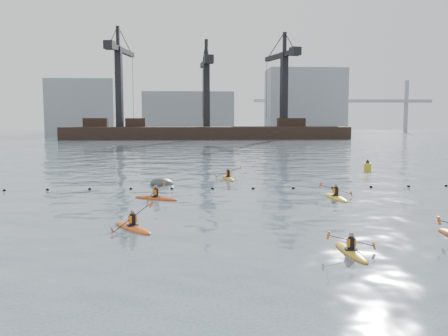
{
  "coord_description": "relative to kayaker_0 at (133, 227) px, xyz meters",
  "views": [
    {
      "loc": [
        -3.39,
        -12.15,
        5.19
      ],
      "look_at": [
        -1.92,
        10.64,
        2.8
      ],
      "focal_mm": 38.0,
      "sensor_mm": 36.0,
      "label": 1
    }
  ],
  "objects": [
    {
      "name": "ground",
      "position": [
        6.28,
        -10.04,
        -0.1
      ],
      "size": [
        400.0,
        400.0,
        0.0
      ],
      "primitive_type": "plane",
      "color": "#3E4E5A",
      "rests_on": "ground"
    },
    {
      "name": "float_line",
      "position": [
        5.78,
        12.5,
        -0.07
      ],
      "size": [
        33.24,
        0.73,
        0.24
      ],
      "color": "black",
      "rests_on": "ground"
    },
    {
      "name": "barge_pier",
      "position": [
        6.06,
        99.96,
        1.8
      ],
      "size": [
        72.0,
        19.3,
        29.5
      ],
      "color": "black",
      "rests_on": "ground"
    },
    {
      "name": "skyline",
      "position": [
        8.51,
        140.24,
        9.15
      ],
      "size": [
        141.0,
        28.0,
        22.0
      ],
      "color": "gray",
      "rests_on": "ground"
    },
    {
      "name": "kayaker_0",
      "position": [
        0.0,
        0.0,
        0.0
      ],
      "size": [
        2.39,
        2.99,
        1.34
      ],
      "rotation": [
        0.0,
        0.0,
        0.62
      ],
      "color": "#ED5516",
      "rests_on": "ground"
    },
    {
      "name": "kayaker_1",
      "position": [
        8.95,
        -4.67,
        -0.01
      ],
      "size": [
        1.99,
        2.95,
        1.0
      ],
      "rotation": [
        0.0,
        0.0,
        0.07
      ],
      "color": "gold",
      "rests_on": "ground"
    },
    {
      "name": "kayaker_2",
      "position": [
        0.44,
        8.29,
        -0.0
      ],
      "size": [
        3.11,
        2.05,
        1.17
      ],
      "rotation": [
        0.0,
        0.0,
        1.08
      ],
      "color": "#CF4713",
      "rests_on": "ground"
    },
    {
      "name": "kayaker_3",
      "position": [
        12.15,
        7.82,
        0.01
      ],
      "size": [
        2.31,
        3.44,
        1.19
      ],
      "rotation": [
        0.0,
        0.0,
        0.12
      ],
      "color": "yellow",
      "rests_on": "ground"
    },
    {
      "name": "kayaker_5",
      "position": [
        5.86,
        18.2,
        0.01
      ],
      "size": [
        2.32,
        3.45,
        1.23
      ],
      "rotation": [
        0.0,
        0.0,
        0.14
      ],
      "color": "orange",
      "rests_on": "ground"
    },
    {
      "name": "mooring_buoy",
      "position": [
        0.45,
        14.98,
        -0.1
      ],
      "size": [
        2.69,
        2.53,
        1.55
      ],
      "primitive_type": "ellipsoid",
      "rotation": [
        0.0,
        0.21,
        0.68
      ],
      "color": "#373A3C",
      "rests_on": "ground"
    },
    {
      "name": "nav_buoy",
      "position": [
        20.28,
        23.92,
        0.3
      ],
      "size": [
        0.72,
        0.72,
        1.31
      ],
      "color": "gold",
      "rests_on": "ground"
    }
  ]
}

